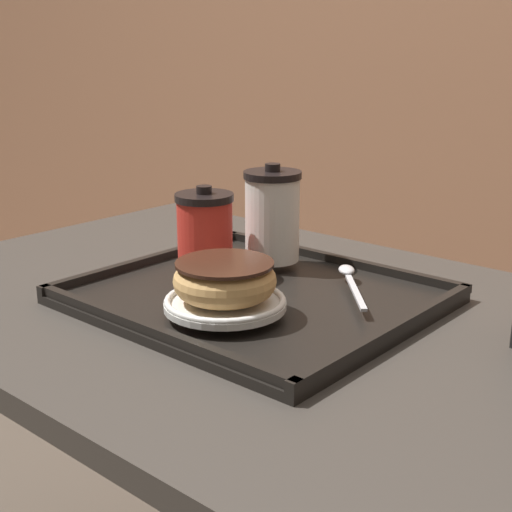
% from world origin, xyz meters
% --- Properties ---
extents(cafe_table, '(1.01, 0.70, 0.71)m').
position_xyz_m(cafe_table, '(0.00, 0.00, 0.55)').
color(cafe_table, '#38332D').
rests_on(cafe_table, ground_plane).
extents(serving_tray, '(0.43, 0.38, 0.02)m').
position_xyz_m(serving_tray, '(0.03, 0.00, 0.71)').
color(serving_tray, black).
rests_on(serving_tray, cafe_table).
extents(coffee_cup_front, '(0.08, 0.08, 0.12)m').
position_xyz_m(coffee_cup_front, '(-0.06, 0.01, 0.79)').
color(coffee_cup_front, red).
rests_on(coffee_cup_front, serving_tray).
extents(coffee_cup_rear, '(0.08, 0.08, 0.14)m').
position_xyz_m(coffee_cup_rear, '(-0.02, 0.11, 0.80)').
color(coffee_cup_rear, white).
rests_on(coffee_cup_rear, serving_tray).
extents(plate_with_chocolate_donut, '(0.15, 0.15, 0.01)m').
position_xyz_m(plate_with_chocolate_donut, '(0.06, -0.09, 0.74)').
color(plate_with_chocolate_donut, white).
rests_on(plate_with_chocolate_donut, serving_tray).
extents(donut_chocolate_glazed, '(0.12, 0.12, 0.04)m').
position_xyz_m(donut_chocolate_glazed, '(0.06, -0.09, 0.77)').
color(donut_chocolate_glazed, tan).
rests_on(donut_chocolate_glazed, plate_with_chocolate_donut).
extents(spoon, '(0.12, 0.13, 0.01)m').
position_xyz_m(spoon, '(0.12, 0.10, 0.73)').
color(spoon, silver).
rests_on(spoon, serving_tray).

